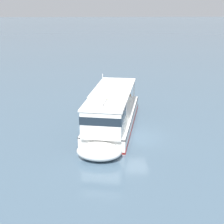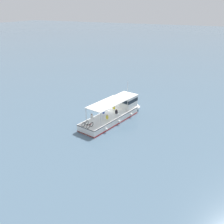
% 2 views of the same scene
% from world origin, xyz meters
% --- Properties ---
extents(ground_plane, '(400.00, 400.00, 0.00)m').
position_xyz_m(ground_plane, '(0.00, 0.00, 0.00)').
color(ground_plane, slate).
extents(ferry_main, '(13.06, 5.47, 5.32)m').
position_xyz_m(ferry_main, '(0.75, 1.61, 1.02)').
color(ferry_main, white).
rests_on(ferry_main, ground).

